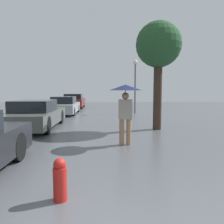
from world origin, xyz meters
name	(u,v)px	position (x,y,z in m)	size (l,w,h in m)	color
pedestrian	(125,98)	(0.18, 4.66, 1.40)	(0.97, 0.97, 1.79)	#9E7051
parked_car_second	(36,115)	(-3.36, 7.75, 0.58)	(1.78, 4.45, 1.21)	#4C514C
parked_car_third	(65,106)	(-3.11, 13.67, 0.56)	(1.72, 4.35, 1.22)	#9EA3A8
parked_car_farthest	(74,101)	(-3.18, 19.47, 0.63)	(1.85, 4.27, 1.33)	maroon
tree	(158,47)	(1.80, 7.23, 3.38)	(1.85, 1.85, 4.41)	#38281E
street_lamp	(135,78)	(1.89, 13.93, 2.53)	(0.30, 0.30, 3.78)	#515456
fire_hydrant	(60,180)	(-1.13, 1.38, 0.32)	(0.20, 0.20, 0.64)	#B21E19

